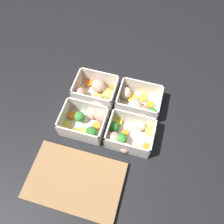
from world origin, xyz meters
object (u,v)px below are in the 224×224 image
Objects in this scene: container_near_left at (137,104)px; container_far_right at (89,120)px; container_near_right at (94,93)px; container_far_left at (126,135)px.

container_far_right is at bearing 36.44° from container_near_left.
container_near_left and container_near_right have the same top height.
container_far_right is (0.14, 0.11, 0.00)m from container_near_left.
container_far_left is (0.01, 0.12, -0.00)m from container_near_left.
container_far_right is (0.13, -0.02, 0.00)m from container_far_left.
container_far_left is at bearing 172.53° from container_far_right.
container_near_right is at bearing -0.82° from container_near_left.
container_far_right is at bearing 97.69° from container_near_right.
container_near_left and container_far_left have the same top height.
container_near_right is 0.93× the size of container_far_left.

